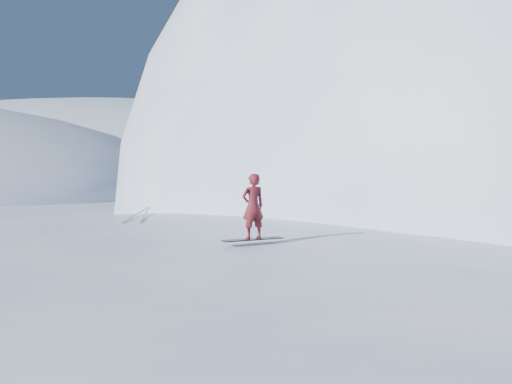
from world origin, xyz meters
TOP-DOWN VIEW (x-y plane):
  - ground at (0.00, 0.00)m, footprint 400.00×400.00m
  - near_ridge at (1.00, 3.00)m, footprint 36.00×28.00m
  - peak_shoulder at (10.00, 20.00)m, footprint 28.00×24.00m
  - far_ridge_c at (-40.00, 110.00)m, footprint 140.00×90.00m
  - wind_bumps at (-0.56, 2.12)m, footprint 16.00×14.40m
  - snowboard at (2.99, -0.83)m, footprint 1.47×1.05m
  - snowboarder at (2.99, -0.83)m, footprint 0.68×0.62m
  - board_tracks at (-1.56, 5.69)m, footprint 1.31×5.97m

SIDE VIEW (x-z plane):
  - ground at x=0.00m, z-range 0.00..0.00m
  - near_ridge at x=1.00m, z-range -2.40..2.40m
  - peak_shoulder at x=10.00m, z-range -9.00..9.00m
  - far_ridge_c at x=-40.00m, z-range -18.00..18.00m
  - wind_bumps at x=-0.56m, z-range -0.50..0.50m
  - snowboard at x=2.99m, z-range 2.40..2.43m
  - board_tracks at x=-1.56m, z-range 2.40..2.44m
  - snowboarder at x=2.99m, z-range 2.43..3.99m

